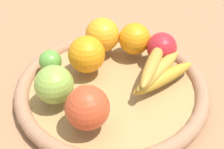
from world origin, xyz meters
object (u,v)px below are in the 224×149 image
banana_bunch (159,70)px  lime_0 (50,61)px  orange_0 (135,39)px  apple_2 (87,108)px  orange_1 (102,35)px  orange_2 (87,54)px  apple_0 (54,85)px  apple_1 (162,47)px

banana_bunch → lime_0: size_ratio=3.41×
orange_0 → apple_2: size_ratio=0.91×
orange_1 → lime_0: size_ratio=1.62×
banana_bunch → orange_0: (-0.07, -0.09, 0.01)m
orange_0 → banana_bunch: bearing=50.8°
orange_2 → orange_0: orange_2 is taller
orange_1 → orange_0: orange_1 is taller
apple_2 → lime_0: apple_2 is taller
orange_2 → apple_2: size_ratio=0.99×
orange_1 → banana_bunch: (0.05, 0.15, -0.01)m
banana_bunch → apple_0: size_ratio=2.21×
apple_0 → orange_2: (-0.11, 0.00, 0.00)m
banana_bunch → apple_2: size_ratio=2.08×
orange_1 → apple_2: same height
lime_0 → apple_0: bearing=41.3°
orange_1 → orange_0: (-0.02, 0.07, -0.00)m
apple_1 → orange_2: bearing=-50.1°
orange_0 → lime_0: size_ratio=1.49×
orange_2 → apple_1: orange_2 is taller
orange_0 → apple_2: bearing=5.2°
apple_0 → lime_0: (-0.07, -0.06, -0.01)m
orange_2 → apple_1: bearing=129.9°
orange_1 → apple_1: size_ratio=1.18×
apple_2 → apple_0: bearing=-106.1°
orange_2 → orange_0: 0.12m
orange_1 → banana_bunch: orange_1 is taller
orange_1 → orange_2: (0.08, 0.01, 0.00)m
apple_0 → apple_2: (0.03, 0.09, 0.00)m
orange_2 → orange_1: bearing=-174.4°
apple_0 → orange_0: bearing=162.9°
orange_0 → lime_0: bearing=-41.3°
apple_0 → orange_0: (-0.21, 0.07, -0.00)m
banana_bunch → orange_2: bearing=-76.4°
lime_0 → apple_1: (-0.14, 0.19, 0.01)m
orange_2 → apple_0: bearing=-2.5°
orange_1 → apple_0: orange_1 is taller
orange_2 → banana_bunch: bearing=103.6°
banana_bunch → apple_1: (-0.07, -0.02, 0.01)m
lime_0 → orange_1: bearing=154.4°
orange_1 → banana_bunch: size_ratio=0.48×
orange_0 → apple_1: orange_0 is taller
apple_0 → apple_2: bearing=73.9°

